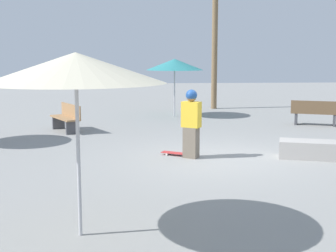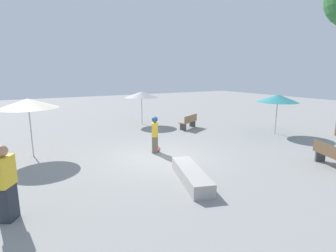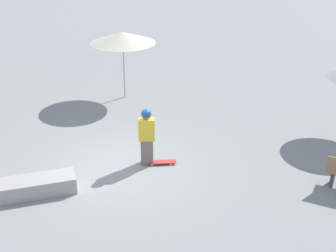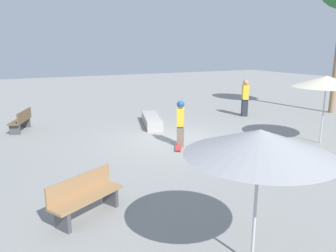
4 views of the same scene
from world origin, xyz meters
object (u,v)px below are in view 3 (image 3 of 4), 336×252
(skater_main, at_px, (147,135))
(shade_umbrella_cream, at_px, (123,38))
(skateboard, at_px, (161,162))
(concrete_ledge, at_px, (20,189))

(skater_main, bearing_deg, shade_umbrella_cream, 98.64)
(skater_main, height_order, skateboard, skater_main)
(skater_main, bearing_deg, skateboard, -7.11)
(skateboard, height_order, shade_umbrella_cream, shade_umbrella_cream)
(skateboard, distance_m, shade_umbrella_cream, 5.58)
(concrete_ledge, xyz_separation_m, shade_umbrella_cream, (-4.19, 5.35, 2.00))
(skater_main, height_order, shade_umbrella_cream, shade_umbrella_cream)
(skateboard, bearing_deg, concrete_ledge, -160.25)
(skateboard, xyz_separation_m, concrete_ledge, (-0.66, -3.62, 0.14))
(skater_main, distance_m, concrete_ledge, 3.42)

